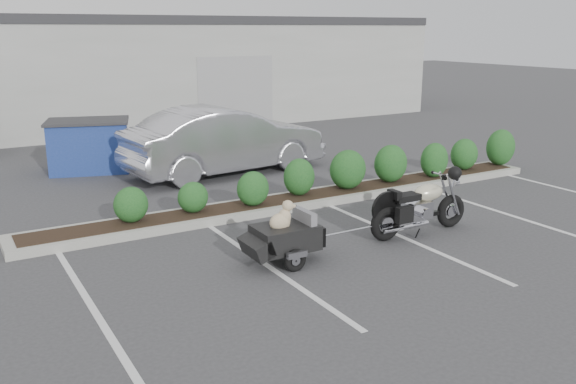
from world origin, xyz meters
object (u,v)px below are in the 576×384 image
motorcycle (420,207)px  dumpster (89,145)px  pet_trailer (284,236)px  sedan (225,140)px

motorcycle → dumpster: bearing=116.1°
motorcycle → pet_trailer: motorcycle is taller
sedan → pet_trailer: bearing=157.1°
motorcycle → sedan: (-1.00, 6.10, 0.35)m
pet_trailer → dumpster: bearing=98.2°
motorcycle → dumpster: 8.97m
motorcycle → pet_trailer: bearing=179.8°
pet_trailer → sedan: sedan is taller
sedan → dumpster: size_ratio=2.20×
sedan → motorcycle: bearing=-177.2°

